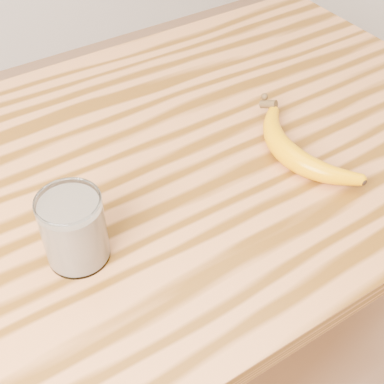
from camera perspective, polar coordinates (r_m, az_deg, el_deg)
table at (r=1.05m, az=-0.73°, el=-0.86°), size 1.20×0.80×0.90m
smoothie_glass at (r=0.77m, az=-12.48°, el=-3.94°), size 0.09×0.09×0.11m
banana at (r=0.94m, az=10.22°, el=3.94°), size 0.12×0.34×0.04m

